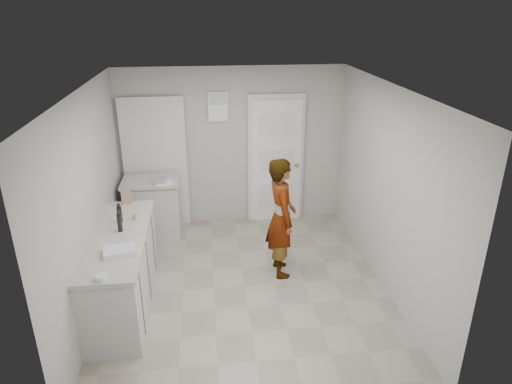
{
  "coord_description": "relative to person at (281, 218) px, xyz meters",
  "views": [
    {
      "loc": [
        -0.42,
        -4.91,
        3.34
      ],
      "look_at": [
        0.2,
        0.4,
        1.13
      ],
      "focal_mm": 32.0,
      "sensor_mm": 36.0,
      "label": 1
    }
  ],
  "objects": [
    {
      "name": "papers",
      "position": [
        -1.56,
        1.12,
        0.13
      ],
      "size": [
        0.29,
        0.34,
        0.01
      ],
      "primitive_type": "cube",
      "rotation": [
        0.0,
        0.0,
        0.21
      ],
      "color": "white",
      "rests_on": "side_counter"
    },
    {
      "name": "oil_cruet_a",
      "position": [
        -1.98,
        -0.15,
        0.24
      ],
      "size": [
        0.06,
        0.06,
        0.24
      ],
      "color": "black",
      "rests_on": "main_counter"
    },
    {
      "name": "cake_mix_box",
      "position": [
        -1.97,
        0.4,
        0.22
      ],
      "size": [
        0.13,
        0.07,
        0.2
      ],
      "primitive_type": "cube",
      "rotation": [
        0.0,
        0.0,
        0.13
      ],
      "color": "#997A4C",
      "rests_on": "main_counter"
    },
    {
      "name": "room_shell",
      "position": [
        -0.69,
        1.65,
        0.22
      ],
      "size": [
        4.0,
        4.0,
        4.0
      ],
      "color": "#A19F98",
      "rests_on": "ground"
    },
    {
      "name": "spice_jar",
      "position": [
        -1.82,
        -0.09,
        0.16
      ],
      "size": [
        0.05,
        0.05,
        0.08
      ],
      "primitive_type": "cylinder",
      "color": "tan",
      "rests_on": "main_counter"
    },
    {
      "name": "person",
      "position": [
        0.0,
        0.0,
        0.0
      ],
      "size": [
        0.42,
        0.61,
        1.6
      ],
      "primitive_type": "imported",
      "rotation": [
        0.0,
        0.0,
        1.63
      ],
      "color": "silver",
      "rests_on": "ground"
    },
    {
      "name": "main_counter",
      "position": [
        -1.96,
        -0.5,
        -0.37
      ],
      "size": [
        0.64,
        1.96,
        0.93
      ],
      "color": "beige",
      "rests_on": "ground"
    },
    {
      "name": "baking_dish",
      "position": [
        -1.87,
        -0.91,
        0.15
      ],
      "size": [
        0.37,
        0.3,
        0.06
      ],
      "rotation": [
        0.0,
        0.0,
        0.21
      ],
      "color": "silver",
      "rests_on": "main_counter"
    },
    {
      "name": "egg_bowl",
      "position": [
        -1.97,
        -1.39,
        0.15
      ],
      "size": [
        0.12,
        0.12,
        0.04
      ],
      "color": "silver",
      "rests_on": "main_counter"
    },
    {
      "name": "oil_cruet_b",
      "position": [
        -1.94,
        -0.39,
        0.24
      ],
      "size": [
        0.05,
        0.05,
        0.25
      ],
      "color": "black",
      "rests_on": "main_counter"
    },
    {
      "name": "side_counter",
      "position": [
        -1.76,
        1.25,
        -0.37
      ],
      "size": [
        0.84,
        0.61,
        0.93
      ],
      "color": "beige",
      "rests_on": "ground"
    },
    {
      "name": "ground",
      "position": [
        -0.51,
        -0.3,
        -0.8
      ],
      "size": [
        4.0,
        4.0,
        0.0
      ],
      "primitive_type": "plane",
      "color": "gray",
      "rests_on": "ground"
    }
  ]
}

